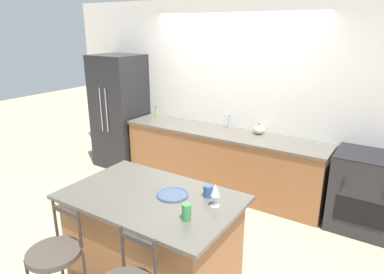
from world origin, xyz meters
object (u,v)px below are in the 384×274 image
(oven_range, at_px, (365,192))
(soap_bottle, at_px, (156,113))
(wine_glass, at_px, (215,190))
(refrigerator, at_px, (120,111))
(pumpkin_decoration, at_px, (259,130))
(tumbler_cup, at_px, (187,212))
(bar_stool_near, at_px, (56,264))
(dinner_plate, at_px, (173,195))
(coffee_mug, at_px, (208,191))

(oven_range, relative_size, soap_bottle, 5.46)
(soap_bottle, bearing_deg, wine_glass, -42.73)
(refrigerator, bearing_deg, oven_range, 0.56)
(oven_range, relative_size, pumpkin_decoration, 5.97)
(tumbler_cup, bearing_deg, refrigerator, 141.87)
(bar_stool_near, bearing_deg, soap_bottle, 114.43)
(refrigerator, xyz_separation_m, wine_glass, (2.89, -1.91, 0.12))
(bar_stool_near, distance_m, dinner_plate, 1.06)
(wine_glass, relative_size, coffee_mug, 1.71)
(dinner_plate, distance_m, coffee_mug, 0.31)
(tumbler_cup, xyz_separation_m, soap_bottle, (-2.18, 2.38, -0.02))
(tumbler_cup, bearing_deg, dinner_plate, 140.71)
(bar_stool_near, height_order, tumbler_cup, tumbler_cup)
(bar_stool_near, height_order, dinner_plate, bar_stool_near)
(tumbler_cup, xyz_separation_m, pumpkin_decoration, (-0.41, 2.42, -0.03))
(oven_range, distance_m, pumpkin_decoration, 1.52)
(bar_stool_near, xyz_separation_m, wine_glass, (0.91, 0.88, 0.51))
(refrigerator, distance_m, pumpkin_decoration, 2.42)
(refrigerator, xyz_separation_m, tumbler_cup, (2.81, -2.21, 0.05))
(oven_range, height_order, dinner_plate, dinner_plate)
(pumpkin_decoration, distance_m, soap_bottle, 1.78)
(coffee_mug, bearing_deg, tumbler_cup, -83.44)
(refrigerator, distance_m, soap_bottle, 0.66)
(oven_range, bearing_deg, coffee_mug, -120.22)
(bar_stool_near, relative_size, pumpkin_decoration, 6.41)
(refrigerator, bearing_deg, dinner_plate, -37.98)
(tumbler_cup, bearing_deg, soap_bottle, 132.44)
(pumpkin_decoration, bearing_deg, dinner_plate, -87.63)
(bar_stool_near, height_order, wine_glass, wine_glass)
(oven_range, bearing_deg, pumpkin_decoration, 172.85)
(oven_range, xyz_separation_m, coffee_mug, (-1.07, -1.83, 0.51))
(bar_stool_near, relative_size, wine_glass, 5.12)
(coffee_mug, bearing_deg, oven_range, 59.78)
(refrigerator, height_order, bar_stool_near, refrigerator)
(coffee_mug, bearing_deg, pumpkin_decoration, 100.08)
(dinner_plate, xyz_separation_m, wine_glass, (0.40, 0.04, 0.13))
(refrigerator, distance_m, tumbler_cup, 3.57)
(bar_stool_near, height_order, soap_bottle, soap_bottle)
(wine_glass, bearing_deg, soap_bottle, 137.27)
(bar_stool_near, distance_m, soap_bottle, 3.29)
(tumbler_cup, bearing_deg, coffee_mug, 96.56)
(tumbler_cup, relative_size, pumpkin_decoration, 0.84)
(dinner_plate, height_order, tumbler_cup, tumbler_cup)
(wine_glass, distance_m, coffee_mug, 0.19)
(coffee_mug, bearing_deg, dinner_plate, -150.64)
(bar_stool_near, xyz_separation_m, soap_bottle, (-1.35, 2.97, 0.41))
(refrigerator, relative_size, oven_range, 2.01)
(pumpkin_decoration, bearing_deg, wine_glass, -77.15)
(oven_range, xyz_separation_m, pumpkin_decoration, (-1.43, 0.18, 0.49))
(coffee_mug, relative_size, pumpkin_decoration, 0.73)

